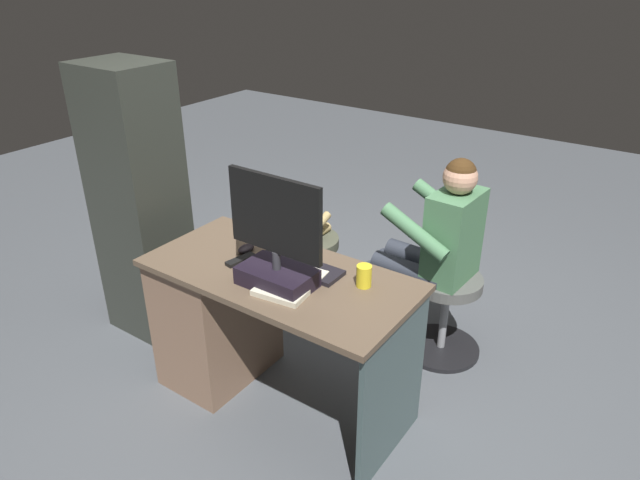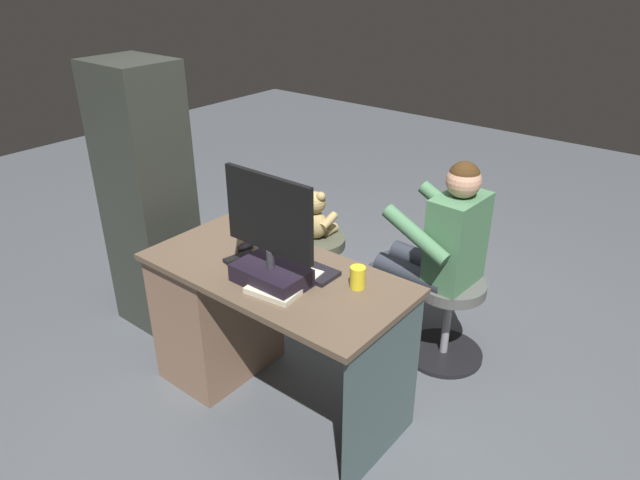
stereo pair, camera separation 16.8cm
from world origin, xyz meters
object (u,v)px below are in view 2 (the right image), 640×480
(desk, at_px, (231,310))
(teddy_bear, at_px, (316,216))
(cup, at_px, (358,277))
(monitor, at_px, (270,249))
(visitor_chair, at_px, (448,312))
(keyboard, at_px, (296,265))
(office_chair_teddy, at_px, (315,266))
(computer_mouse, at_px, (245,246))
(person, at_px, (437,244))
(tv_remote, at_px, (239,257))

(desk, xyz_separation_m, teddy_bear, (0.09, -0.80, 0.22))
(cup, xyz_separation_m, teddy_bear, (0.79, -0.68, -0.18))
(desk, height_order, teddy_bear, teddy_bear)
(monitor, xyz_separation_m, visitor_chair, (-0.42, -0.93, -0.63))
(teddy_bear, distance_m, visitor_chair, 0.95)
(keyboard, height_order, visitor_chair, keyboard)
(cup, xyz_separation_m, office_chair_teddy, (0.79, -0.67, -0.52))
(computer_mouse, relative_size, person, 0.08)
(person, bearing_deg, cup, 89.46)
(visitor_chair, bearing_deg, tv_remote, 51.43)
(tv_remote, bearing_deg, person, -113.62)
(keyboard, relative_size, office_chair_teddy, 0.88)
(desk, height_order, office_chair_teddy, desk)
(desk, relative_size, monitor, 2.52)
(desk, height_order, cup, cup)
(visitor_chair, distance_m, person, 0.39)
(person, bearing_deg, office_chair_teddy, 3.04)
(office_chair_teddy, xyz_separation_m, teddy_bear, (0.00, -0.01, 0.34))
(monitor, distance_m, keyboard, 0.24)
(desk, distance_m, person, 1.12)
(teddy_bear, bearing_deg, office_chair_teddy, 90.00)
(desk, height_order, person, person)
(keyboard, relative_size, cup, 4.28)
(cup, height_order, office_chair_teddy, cup)
(desk, bearing_deg, tv_remote, 168.12)
(computer_mouse, height_order, office_chair_teddy, computer_mouse)
(keyboard, height_order, computer_mouse, computer_mouse)
(keyboard, height_order, teddy_bear, teddy_bear)
(keyboard, xyz_separation_m, teddy_bear, (0.46, -0.71, -0.14))
(visitor_chair, bearing_deg, monitor, 65.79)
(desk, distance_m, teddy_bear, 0.83)
(monitor, height_order, tv_remote, monitor)
(computer_mouse, xyz_separation_m, office_chair_teddy, (0.16, -0.73, -0.49))
(cup, height_order, visitor_chair, cup)
(keyboard, bearing_deg, teddy_bear, -57.07)
(cup, distance_m, teddy_bear, 1.06)
(tv_remote, xyz_separation_m, teddy_bear, (0.21, -0.82, -0.14))
(cup, relative_size, tv_remote, 0.65)
(tv_remote, height_order, visitor_chair, tv_remote)
(keyboard, xyz_separation_m, office_chair_teddy, (0.46, -0.70, -0.48))
(tv_remote, height_order, teddy_bear, teddy_bear)
(tv_remote, bearing_deg, visitor_chair, -117.76)
(keyboard, distance_m, computer_mouse, 0.30)
(office_chair_teddy, bearing_deg, tv_remote, 104.24)
(cup, bearing_deg, monitor, 33.56)
(tv_remote, height_order, person, person)
(office_chair_teddy, bearing_deg, monitor, 118.49)
(computer_mouse, relative_size, tv_remote, 0.64)
(tv_remote, bearing_deg, cup, -155.57)
(desk, relative_size, cup, 12.81)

